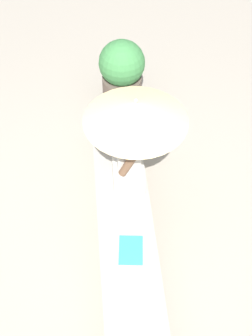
% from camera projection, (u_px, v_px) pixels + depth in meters
% --- Properties ---
extents(ground_plane, '(14.00, 14.00, 0.00)m').
position_uv_depth(ground_plane, '(124.00, 233.00, 4.74)').
color(ground_plane, '#9E9384').
extents(stone_bench, '(2.49, 0.48, 0.44)m').
position_uv_depth(stone_bench, '(124.00, 220.00, 4.58)').
color(stone_bench, '#A8A093').
rests_on(stone_bench, ground).
extents(person_seated, '(0.47, 0.29, 0.90)m').
position_uv_depth(person_seated, '(128.00, 152.00, 4.33)').
color(person_seated, beige).
rests_on(person_seated, stone_bench).
extents(parasol, '(0.87, 0.87, 1.02)m').
position_uv_depth(parasol, '(136.00, 111.00, 3.93)').
color(parasol, '#B7B7BC').
rests_on(parasol, stone_bench).
extents(handbag_black, '(0.27, 0.20, 0.31)m').
position_uv_depth(handbag_black, '(121.00, 127.00, 4.88)').
color(handbag_black, black).
rests_on(handbag_black, stone_bench).
extents(magazine, '(0.30, 0.23, 0.01)m').
position_uv_depth(magazine, '(131.00, 250.00, 4.11)').
color(magazine, '#339ED1').
rests_on(magazine, stone_bench).
extents(planter_far, '(0.52, 0.52, 0.88)m').
position_uv_depth(planter_far, '(122.00, 74.00, 5.62)').
color(planter_far, brown).
rests_on(planter_far, ground).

